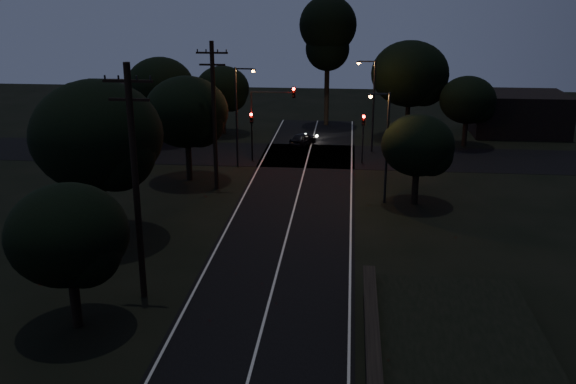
{
  "coord_description": "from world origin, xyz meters",
  "views": [
    {
      "loc": [
        3.51,
        -11.69,
        14.12
      ],
      "look_at": [
        0.0,
        24.0,
        2.5
      ],
      "focal_mm": 40.0,
      "sensor_mm": 36.0,
      "label": 1
    }
  ],
  "objects_px": {
    "utility_pole_mid": "(135,181)",
    "signal_mast": "(272,110)",
    "utility_pole_far": "(214,114)",
    "streetlight_b": "(371,100)",
    "car": "(303,139)",
    "tall_pine": "(328,33)",
    "streetlight_c": "(385,140)",
    "signal_left": "(252,127)",
    "streetlight_a": "(239,110)",
    "signal_right": "(363,130)"
  },
  "relations": [
    {
      "from": "utility_pole_far",
      "to": "signal_right",
      "type": "height_order",
      "value": "utility_pole_far"
    },
    {
      "from": "utility_pole_mid",
      "to": "signal_mast",
      "type": "relative_size",
      "value": 1.76
    },
    {
      "from": "signal_right",
      "to": "streetlight_a",
      "type": "bearing_deg",
      "value": -168.66
    },
    {
      "from": "tall_pine",
      "to": "signal_mast",
      "type": "distance_m",
      "value": 16.34
    },
    {
      "from": "streetlight_a",
      "to": "streetlight_c",
      "type": "bearing_deg",
      "value": -35.69
    },
    {
      "from": "tall_pine",
      "to": "streetlight_c",
      "type": "xyz_separation_m",
      "value": [
        4.83,
        -25.0,
        -5.12
      ]
    },
    {
      "from": "utility_pole_far",
      "to": "streetlight_a",
      "type": "distance_m",
      "value": 6.1
    },
    {
      "from": "signal_right",
      "to": "streetlight_a",
      "type": "height_order",
      "value": "streetlight_a"
    },
    {
      "from": "utility_pole_far",
      "to": "streetlight_b",
      "type": "height_order",
      "value": "utility_pole_far"
    },
    {
      "from": "signal_left",
      "to": "signal_right",
      "type": "xyz_separation_m",
      "value": [
        9.2,
        0.0,
        0.0
      ]
    },
    {
      "from": "streetlight_b",
      "to": "utility_pole_mid",
      "type": "bearing_deg",
      "value": -111.3
    },
    {
      "from": "signal_left",
      "to": "car",
      "type": "relative_size",
      "value": 1.23
    },
    {
      "from": "car",
      "to": "signal_right",
      "type": "bearing_deg",
      "value": 156.37
    },
    {
      "from": "utility_pole_far",
      "to": "signal_mast",
      "type": "height_order",
      "value": "utility_pole_far"
    },
    {
      "from": "car",
      "to": "streetlight_b",
      "type": "bearing_deg",
      "value": -173.61
    },
    {
      "from": "signal_mast",
      "to": "streetlight_b",
      "type": "height_order",
      "value": "streetlight_b"
    },
    {
      "from": "signal_mast",
      "to": "streetlight_c",
      "type": "relative_size",
      "value": 0.83
    },
    {
      "from": "utility_pole_mid",
      "to": "signal_mast",
      "type": "bearing_deg",
      "value": 82.96
    },
    {
      "from": "streetlight_b",
      "to": "car",
      "type": "xyz_separation_m",
      "value": [
        -6.07,
        2.0,
        -4.07
      ]
    },
    {
      "from": "streetlight_b",
      "to": "streetlight_c",
      "type": "bearing_deg",
      "value": -87.86
    },
    {
      "from": "utility_pole_mid",
      "to": "streetlight_b",
      "type": "bearing_deg",
      "value": 68.7
    },
    {
      "from": "tall_pine",
      "to": "signal_left",
      "type": "relative_size",
      "value": 3.21
    },
    {
      "from": "streetlight_a",
      "to": "streetlight_c",
      "type": "distance_m",
      "value": 13.72
    },
    {
      "from": "streetlight_c",
      "to": "car",
      "type": "bearing_deg",
      "value": 112.4
    },
    {
      "from": "utility_pole_mid",
      "to": "signal_mast",
      "type": "xyz_separation_m",
      "value": [
        3.09,
        24.99,
        -1.4
      ]
    },
    {
      "from": "streetlight_b",
      "to": "signal_left",
      "type": "bearing_deg",
      "value": -157.95
    },
    {
      "from": "utility_pole_mid",
      "to": "signal_mast",
      "type": "height_order",
      "value": "utility_pole_mid"
    },
    {
      "from": "tall_pine",
      "to": "utility_pole_far",
      "type": "bearing_deg",
      "value": -106.93
    },
    {
      "from": "streetlight_b",
      "to": "utility_pole_far",
      "type": "bearing_deg",
      "value": -133.3
    },
    {
      "from": "utility_pole_far",
      "to": "utility_pole_mid",
      "type": "bearing_deg",
      "value": -90.0
    },
    {
      "from": "tall_pine",
      "to": "streetlight_b",
      "type": "bearing_deg",
      "value": -68.62
    },
    {
      "from": "utility_pole_mid",
      "to": "tall_pine",
      "type": "bearing_deg",
      "value": 80.07
    },
    {
      "from": "utility_pole_mid",
      "to": "signal_left",
      "type": "distance_m",
      "value": 25.19
    },
    {
      "from": "streetlight_a",
      "to": "car",
      "type": "height_order",
      "value": "streetlight_a"
    },
    {
      "from": "utility_pole_mid",
      "to": "tall_pine",
      "type": "height_order",
      "value": "tall_pine"
    },
    {
      "from": "tall_pine",
      "to": "car",
      "type": "relative_size",
      "value": 3.95
    },
    {
      "from": "streetlight_a",
      "to": "streetlight_c",
      "type": "height_order",
      "value": "streetlight_a"
    },
    {
      "from": "utility_pole_far",
      "to": "streetlight_a",
      "type": "height_order",
      "value": "utility_pole_far"
    },
    {
      "from": "signal_mast",
      "to": "signal_right",
      "type": "bearing_deg",
      "value": -0.03
    },
    {
      "from": "signal_right",
      "to": "signal_mast",
      "type": "xyz_separation_m",
      "value": [
        -7.51,
        0.0,
        1.5
      ]
    },
    {
      "from": "utility_pole_far",
      "to": "signal_mast",
      "type": "bearing_deg",
      "value": 68.89
    },
    {
      "from": "utility_pole_mid",
      "to": "streetlight_a",
      "type": "height_order",
      "value": "utility_pole_mid"
    },
    {
      "from": "utility_pole_mid",
      "to": "tall_pine",
      "type": "distance_m",
      "value": 40.78
    },
    {
      "from": "signal_mast",
      "to": "streetlight_c",
      "type": "height_order",
      "value": "streetlight_c"
    },
    {
      "from": "signal_right",
      "to": "streetlight_b",
      "type": "xyz_separation_m",
      "value": [
        0.71,
        4.01,
        1.8
      ]
    },
    {
      "from": "utility_pole_mid",
      "to": "streetlight_a",
      "type": "xyz_separation_m",
      "value": [
        0.69,
        23.0,
        -1.1
      ]
    },
    {
      "from": "utility_pole_far",
      "to": "signal_left",
      "type": "xyz_separation_m",
      "value": [
        1.4,
        7.99,
        -2.65
      ]
    },
    {
      "from": "utility_pole_mid",
      "to": "tall_pine",
      "type": "xyz_separation_m",
      "value": [
        7.0,
        40.0,
        3.73
      ]
    },
    {
      "from": "signal_left",
      "to": "tall_pine",
      "type": "bearing_deg",
      "value": 69.54
    },
    {
      "from": "signal_left",
      "to": "signal_mast",
      "type": "bearing_deg",
      "value": 0.13
    }
  ]
}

